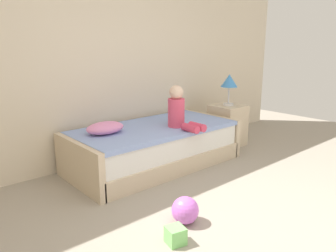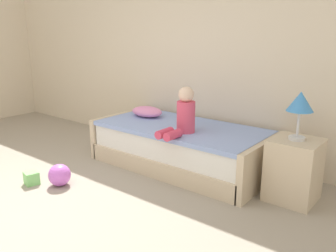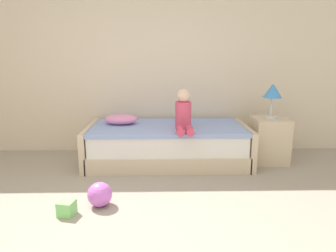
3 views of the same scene
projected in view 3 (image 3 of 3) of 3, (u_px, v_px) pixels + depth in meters
name	position (u px, v px, depth m)	size (l,w,h in m)	color
wall_rear	(131.00, 52.00, 4.35)	(7.20, 0.10, 2.90)	beige
bed	(168.00, 144.00, 4.04)	(2.11, 1.00, 0.50)	beige
nightstand	(269.00, 140.00, 4.02)	(0.44, 0.44, 0.60)	beige
table_lamp	(273.00, 92.00, 3.88)	(0.24, 0.24, 0.45)	silver
child_figure	(184.00, 113.00, 3.72)	(0.20, 0.51, 0.50)	#E04C6B
pillow	(121.00, 119.00, 4.05)	(0.44, 0.30, 0.13)	#EA8CC6
toy_ball	(100.00, 194.00, 2.85)	(0.23, 0.23, 0.23)	#CC66D8
toy_block	(67.00, 208.00, 2.69)	(0.13, 0.13, 0.13)	#7FD872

